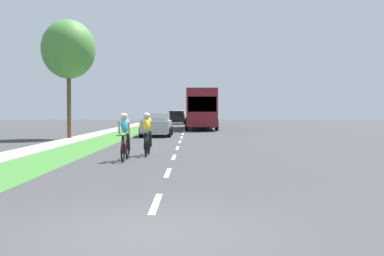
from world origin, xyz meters
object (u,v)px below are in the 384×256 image
Objects in this scene: cyclist_trailing at (149,134)px; sedan_silver at (159,124)px; cyclist_lead at (127,136)px; suv_white at (181,116)px; pickup_black at (179,117)px; bus_maroon at (203,107)px; street_tree_near at (71,50)px.

sedan_silver is at bearing 92.92° from cyclist_trailing.
cyclist_lead is 52.32m from suv_white.
pickup_black is (-0.27, 40.17, 0.02)m from cyclist_trailing.
bus_maroon is at bearing 75.36° from sedan_silver.
suv_white is at bearing 89.70° from cyclist_lead.
cyclist_trailing is at bearing -89.61° from pickup_black.
street_tree_near reaches higher than suv_white.
pickup_black reaches higher than cyclist_trailing.
cyclist_lead is at bearing -66.77° from street_tree_near.
suv_white reaches higher than sedan_silver.
bus_maroon is at bearing 61.34° from street_tree_near.
sedan_silver is 0.62× the size of street_tree_near.
street_tree_near is (-5.59, 9.97, 4.43)m from cyclist_trailing.
bus_maroon reaches higher than suv_white.
pickup_black reaches higher than sedan_silver.
pickup_black is (-2.72, 15.49, -1.15)m from bus_maroon.
cyclist_trailing is 50.58m from suv_white.
cyclist_lead is 1.83m from cyclist_trailing.
street_tree_near is at bearing -99.99° from pickup_black.
bus_maroon reaches higher than cyclist_trailing.
street_tree_near is (-5.32, -30.20, 4.41)m from pickup_black.
cyclist_trailing is at bearing -89.67° from suv_white.
pickup_black is (0.38, 27.36, 0.06)m from sedan_silver.
street_tree_near reaches higher than pickup_black.
suv_white is at bearing 90.09° from pickup_black.
cyclist_trailing is 0.34× the size of pickup_black.
bus_maroon is (3.01, 26.43, 1.17)m from cyclist_lead.
suv_white is (0.28, 52.32, 0.14)m from cyclist_lead.
sedan_silver is at bearing 29.93° from street_tree_near.
suv_white is 41.18m from street_tree_near.
cyclist_trailing reaches higher than sedan_silver.
sedan_silver is 27.36m from pickup_black.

